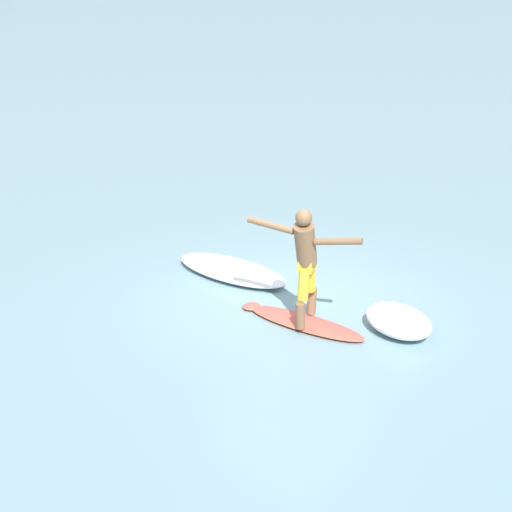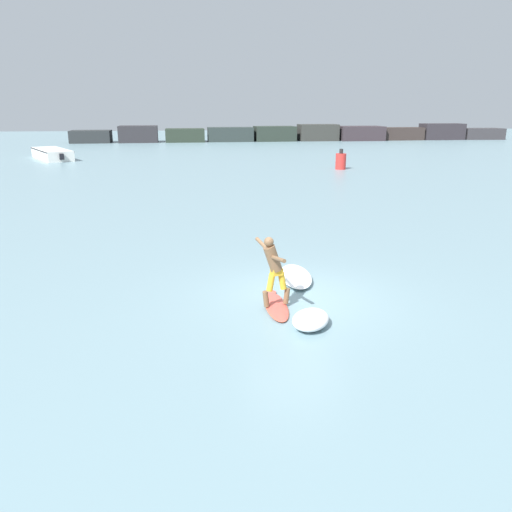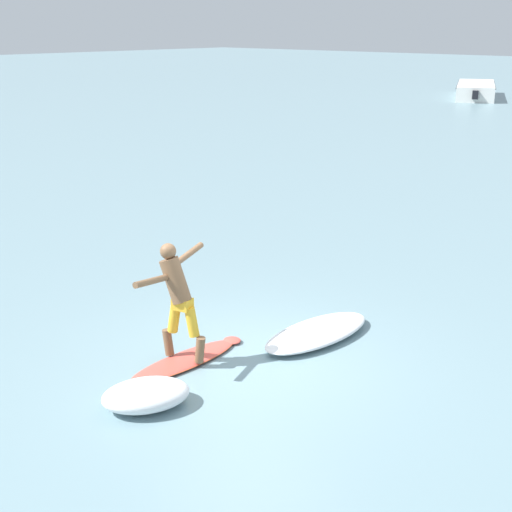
{
  "view_description": "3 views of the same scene",
  "coord_description": "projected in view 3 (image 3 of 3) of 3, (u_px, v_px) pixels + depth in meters",
  "views": [
    {
      "loc": [
        -10.05,
        -6.31,
        5.23
      ],
      "look_at": [
        -0.84,
        0.08,
        0.96
      ],
      "focal_mm": 60.0,
      "sensor_mm": 36.0,
      "label": 1
    },
    {
      "loc": [
        -2.64,
        -11.64,
        4.63
      ],
      "look_at": [
        -0.96,
        0.6,
        0.96
      ],
      "focal_mm": 35.0,
      "sensor_mm": 36.0,
      "label": 2
    },
    {
      "loc": [
        6.41,
        -6.82,
        4.69
      ],
      "look_at": [
        -0.65,
        0.93,
        1.25
      ],
      "focal_mm": 50.0,
      "sensor_mm": 36.0,
      "label": 3
    }
  ],
  "objects": [
    {
      "name": "surfer",
      "position": [
        177.0,
        292.0,
        10.02
      ],
      "size": [
        0.78,
        1.59,
        1.71
      ],
      "color": "brown",
      "rests_on": "surfboard"
    },
    {
      "name": "fishing_boat_near_jetty",
      "position": [
        476.0,
        89.0,
        47.26
      ],
      "size": [
        5.33,
        8.51,
        0.93
      ],
      "color": "white",
      "rests_on": "ground"
    },
    {
      "name": "surfboard",
      "position": [
        186.0,
        360.0,
        10.33
      ],
      "size": [
        0.59,
        2.05,
        0.21
      ],
      "color": "#D85245",
      "rests_on": "ground"
    },
    {
      "name": "wave_foam_at_tail",
      "position": [
        317.0,
        332.0,
        11.08
      ],
      "size": [
        1.02,
        2.17,
        0.21
      ],
      "color": "white",
      "rests_on": "ground"
    },
    {
      "name": "ground_plane",
      "position": [
        246.0,
        362.0,
        10.35
      ],
      "size": [
        200.0,
        200.0,
        0.0
      ],
      "primitive_type": "plane",
      "color": "gray"
    },
    {
      "name": "wave_foam_at_nose",
      "position": [
        146.0,
        395.0,
        9.09
      ],
      "size": [
        1.23,
        1.36,
        0.34
      ],
      "color": "white",
      "rests_on": "ground"
    }
  ]
}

